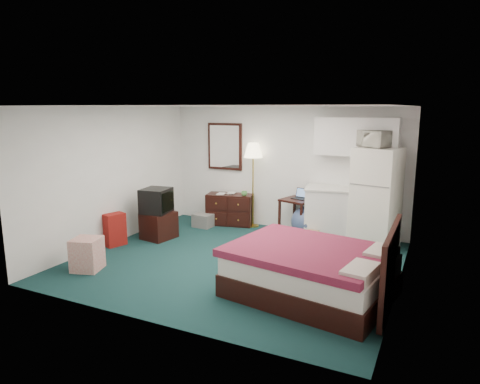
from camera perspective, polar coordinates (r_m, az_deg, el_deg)
The scene contains 25 objects.
floor at distance 7.10m, azimuth -0.56°, elevation -9.22°, with size 5.00×4.50×0.01m, color #09272C.
ceiling at distance 6.65m, azimuth -0.60°, elevation 11.41°, with size 5.00×4.50×0.01m, color white.
walls at distance 6.76m, azimuth -0.58°, elevation 0.76°, with size 5.01×4.51×2.50m.
mirror at distance 9.28m, azimuth -2.02°, elevation 6.09°, with size 0.80×0.06×1.00m, color white, non-canonical shape.
upper_cabinets at distance 8.20m, azimuth 15.23°, elevation 7.13°, with size 1.50×0.35×0.70m, color white, non-canonical shape.
headboard at distance 5.63m, azimuth 19.43°, elevation -9.48°, with size 0.06×1.56×1.00m, color black, non-canonical shape.
dresser at distance 9.17m, azimuth -1.33°, elevation -2.31°, with size 0.98×0.44×0.67m, color black, non-canonical shape.
floor_lamp at distance 8.91m, azimuth 1.74°, elevation 0.90°, with size 0.38×0.38×1.77m, color gold, non-canonical shape.
desk at distance 8.52m, azimuth 7.68°, elevation -3.29°, with size 0.57×0.57×0.72m, color black, non-canonical shape.
exercise_ball at distance 8.38m, azimuth 8.90°, elevation -3.95°, with size 0.61×0.61×0.61m, color #384A77.
kitchen_counter at distance 8.34m, azimuth 11.84°, elevation -2.86°, with size 0.88×0.67×0.97m, color white, non-canonical shape.
fridge at distance 8.07m, azimuth 17.68°, elevation -0.65°, with size 0.74×0.74×1.79m, color white, non-canonical shape.
bed at distance 5.88m, azimuth 9.37°, elevation -10.45°, with size 2.01×1.57×0.64m, color maroon, non-canonical shape.
tv_stand at distance 8.37m, azimuth -10.78°, elevation -4.38°, with size 0.51×0.56×0.51m, color black, non-canonical shape.
suitcase at distance 8.12m, azimuth -16.37°, elevation -4.83°, with size 0.23×0.37×0.59m, color #5E1315, non-canonical shape.
retail_box at distance 7.07m, azimuth -19.72°, elevation -7.81°, with size 0.40×0.40×0.51m, color beige, non-canonical shape.
file_bin at distance 9.05m, azimuth -4.96°, elevation -3.81°, with size 0.39×0.29×0.27m, color slate, non-canonical shape.
cardboard_box_a at distance 8.33m, azimuth 5.34°, elevation -5.45°, with size 0.23×0.19×0.19m, color brown, non-canonical shape.
cardboard_box_b at distance 7.96m, azimuth 9.43°, elevation -6.09°, with size 0.22×0.26×0.26m, color brown, non-canonical shape.
laptop at distance 8.42m, azimuth 7.94°, elevation -0.27°, with size 0.28×0.23×0.19m, color black, non-canonical shape.
crt_tv at distance 8.26m, azimuth -11.11°, elevation -1.12°, with size 0.50×0.54×0.46m, color black, non-canonical shape.
microwave at distance 7.98m, azimuth 17.51°, elevation 7.04°, with size 0.54×0.30×0.37m, color white.
book_a at distance 9.10m, azimuth -3.02°, elevation 0.43°, with size 0.17×0.02×0.23m, color brown.
book_b at distance 9.17m, azimuth -1.65°, elevation 0.54°, with size 0.17×0.02×0.23m, color brown.
mug at distance 8.91m, azimuth 0.59°, elevation -0.12°, with size 0.12×0.10×0.12m, color #569F4D.
Camera 1 is at (2.94, -5.97, 2.48)m, focal length 32.00 mm.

